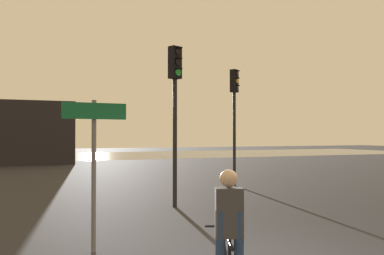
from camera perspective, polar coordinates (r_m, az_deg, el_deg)
name	(u,v)px	position (r m, az deg, el deg)	size (l,w,h in m)	color
water_strip	(59,156)	(42.13, -17.27, -3.69)	(80.00, 16.00, 0.01)	slate
traffic_light_far_right	(234,105)	(17.03, 5.67, 2.99)	(0.40, 0.42, 4.60)	black
traffic_light_center	(175,95)	(11.95, -2.27, 4.31)	(0.39, 0.40, 4.47)	black
direction_sign_post	(94,153)	(7.51, -12.92, -3.30)	(1.10, 0.15, 2.60)	slate
cyclist	(229,242)	(4.89, 4.92, -14.97)	(0.71, 1.61, 1.62)	black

